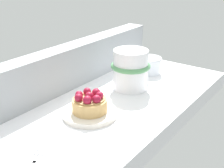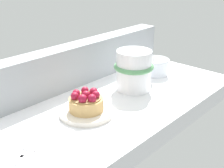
{
  "view_description": "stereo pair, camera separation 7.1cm",
  "coord_description": "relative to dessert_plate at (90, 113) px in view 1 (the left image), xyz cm",
  "views": [
    {
      "loc": [
        -49.1,
        -38.81,
        31.81
      ],
      "look_at": [
        3.54,
        -0.56,
        4.26
      ],
      "focal_mm": 49.02,
      "sensor_mm": 36.0,
      "label": 1
    },
    {
      "loc": [
        -44.64,
        -44.29,
        31.81
      ],
      "look_at": [
        3.54,
        -0.56,
        4.26
      ],
      "focal_mm": 49.02,
      "sensor_mm": 36.0,
      "label": 2
    }
  ],
  "objects": [
    {
      "name": "dessert_plate",
      "position": [
        0.0,
        0.0,
        0.0
      ],
      "size": [
        11.63,
        11.63,
        1.12
      ],
      "color": "silver",
      "rests_on": "ground_plane"
    },
    {
      "name": "ground_plane",
      "position": [
        5.18,
        1.05,
        -2.7
      ],
      "size": [
        75.63,
        32.95,
        4.36
      ],
      "primitive_type": "cube",
      "color": "white"
    },
    {
      "name": "coffee_mug",
      "position": [
        17.69,
        1.0,
        4.72
      ],
      "size": [
        13.79,
        10.05,
        10.23
      ],
      "color": "white",
      "rests_on": "ground_plane"
    },
    {
      "name": "raspberry_tart",
      "position": [
        -0.02,
        -0.03,
        2.54
      ],
      "size": [
        7.4,
        7.4,
        4.59
      ],
      "color": "tan",
      "rests_on": "dessert_plate"
    },
    {
      "name": "window_rail_back",
      "position": [
        5.18,
        14.91,
        4.82
      ],
      "size": [
        74.12,
        5.24,
        10.68
      ],
      "primitive_type": "cube",
      "color": "#9EA3A8",
      "rests_on": "ground_plane"
    },
    {
      "name": "sugar_bowl",
      "position": [
        30.11,
        2.66,
        1.97
      ],
      "size": [
        7.16,
        7.16,
        4.68
      ],
      "color": "silver",
      "rests_on": "ground_plane"
    }
  ]
}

